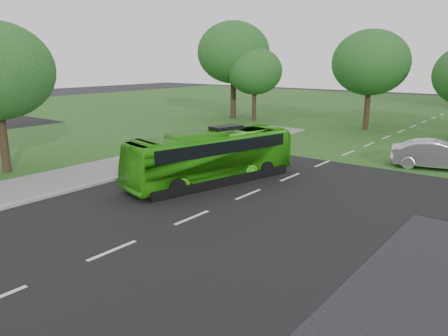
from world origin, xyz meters
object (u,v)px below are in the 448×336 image
bus (212,157)px  sedan (437,155)px  tree_park_f (233,53)px  tree_park_b (371,63)px  tree_park_a (255,71)px

bus → sedan: bearing=63.7°
tree_park_f → bus: (14.60, -21.42, -5.66)m
tree_park_b → bus: 22.71m
bus → sedan: (8.63, 10.26, -0.51)m
tree_park_b → tree_park_f: 14.63m
tree_park_a → tree_park_b: tree_park_b is taller
sedan → tree_park_a: bearing=46.1°
bus → sedan: 13.41m
tree_park_b → bus: tree_park_b is taller
tree_park_a → tree_park_b: bearing=5.3°
bus → sedan: size_ratio=1.91×
sedan → tree_park_f: bearing=48.6°
tree_park_a → sedan: (20.28, -10.89, -4.28)m
bus → sedan: bus is taller
tree_park_a → bus: tree_park_a is taller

